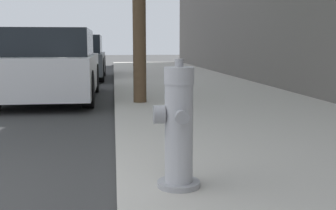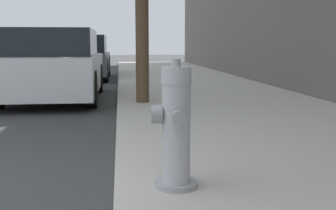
{
  "view_description": "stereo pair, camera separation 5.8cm",
  "coord_description": "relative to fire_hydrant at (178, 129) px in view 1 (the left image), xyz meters",
  "views": [
    {
      "loc": [
        1.84,
        -2.47,
        1.09
      ],
      "look_at": [
        2.35,
        1.44,
        0.52
      ],
      "focal_mm": 45.0,
      "sensor_mm": 36.0,
      "label": 1
    },
    {
      "loc": [
        1.9,
        -2.47,
        1.09
      ],
      "look_at": [
        2.35,
        1.44,
        0.52
      ],
      "focal_mm": 45.0,
      "sensor_mm": 36.0,
      "label": 2
    }
  ],
  "objects": [
    {
      "name": "fire_hydrant",
      "position": [
        0.0,
        0.0,
        0.0
      ],
      "size": [
        0.31,
        0.31,
        0.86
      ],
      "color": "#97979C",
      "rests_on": "sidewalk_slab"
    },
    {
      "name": "parked_car_mid",
      "position": [
        -1.64,
        10.67,
        0.13
      ],
      "size": [
        1.89,
        3.82,
        1.35
      ],
      "color": "#4C5156",
      "rests_on": "ground_plane"
    },
    {
      "name": "parked_car_near",
      "position": [
        -1.65,
        5.73,
        0.13
      ],
      "size": [
        1.77,
        3.8,
        1.37
      ],
      "color": "silver",
      "rests_on": "ground_plane"
    }
  ]
}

